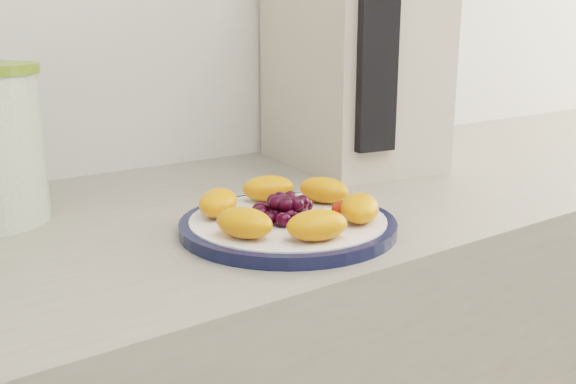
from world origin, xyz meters
TOP-DOWN VIEW (x-y plane):
  - plate_rim at (-0.06, 1.06)m, footprint 0.26×0.26m
  - plate_face at (-0.06, 1.06)m, footprint 0.24×0.24m
  - appliance_body at (0.27, 1.32)m, footprint 0.26×0.34m
  - appliance_panel at (0.19, 1.17)m, footprint 0.07×0.03m
  - fruit_plate at (-0.05, 1.06)m, footprint 0.23×0.23m

SIDE VIEW (x-z plane):
  - plate_rim at x=-0.06m, z-range 0.90..0.91m
  - plate_face at x=-0.06m, z-range 0.90..0.92m
  - fruit_plate at x=-0.05m, z-range 0.92..0.95m
  - appliance_body at x=0.27m, z-range 0.90..1.28m
  - appliance_panel at x=0.19m, z-range 0.95..1.24m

